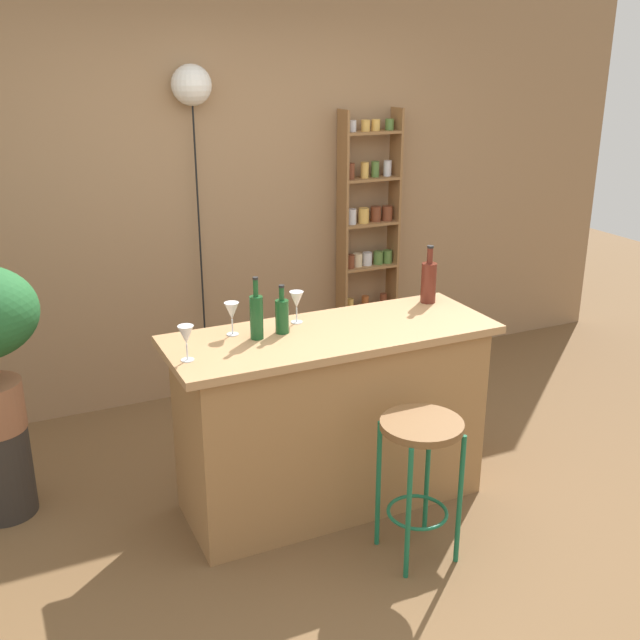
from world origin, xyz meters
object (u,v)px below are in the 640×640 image
Objects in this scene: spice_shelf at (368,240)px; bottle_soda_blue at (256,316)px; bar_stool at (420,455)px; wine_glass_right at (186,336)px; wine_glass_left at (232,312)px; pendant_globe_light at (192,88)px; bottle_sauce_amber at (429,281)px; wine_glass_center at (297,301)px; plant_stool at (2,471)px; bottle_wine_red at (282,315)px.

bottle_soda_blue is (-1.39, -1.44, 0.09)m from spice_shelf.
wine_glass_right is at bearing 150.43° from bar_stool.
pendant_globe_light is at bearing 79.72° from wine_glass_left.
bottle_soda_blue is 1.87× the size of wine_glass_left.
bottle_sauce_amber is 1.94× the size of wine_glass_center.
bottle_soda_blue is 0.13m from wine_glass_left.
bar_stool is 1.19m from wine_glass_right.
spice_shelf reaches higher than bottle_sauce_amber.
spice_shelf is 2.84m from plant_stool.
plant_stool is 1.35m from wine_glass_right.
wine_glass_right is (-1.76, -1.57, 0.09)m from spice_shelf.
plant_stool is at bearing 145.89° from bar_stool.
bottle_soda_blue is at bearing -96.19° from pendant_globe_light.
plant_stool is 1.98× the size of bottle_wine_red.
plant_stool is 1.57× the size of bottle_soda_blue.
bar_stool is 0.99m from wine_glass_center.
pendant_globe_light reaches higher than plant_stool.
wine_glass_left is at bearing -21.45° from plant_stool.
wine_glass_center is at bearing 21.51° from wine_glass_right.
bottle_sauce_amber is 1.94× the size of wine_glass_left.
bottle_wine_red is at bearing 120.93° from bar_stool.
bottle_sauce_amber is at bearing -104.49° from spice_shelf.
wine_glass_center is (0.26, 0.13, 0.00)m from bottle_soda_blue.
bar_stool is at bearing -29.57° from wine_glass_right.
wine_glass_left is (-0.09, 0.10, 0.00)m from bottle_soda_blue.
wine_glass_right is (-1.42, -0.25, -0.00)m from bottle_sauce_amber.
plant_stool is at bearing 158.55° from wine_glass_left.
wine_glass_left is (1.12, -0.44, 0.83)m from plant_stool.
pendant_globe_light is (-0.38, 2.13, 1.52)m from bar_stool.
bottle_sauce_amber is at bearing -10.35° from plant_stool.
wine_glass_left is 0.35m from wine_glass_center.
wine_glass_center is 1.00× the size of wine_glass_right.
pendant_globe_light is (1.37, 0.94, 1.80)m from plant_stool.
bottle_sauce_amber is at bearing 6.89° from bottle_soda_blue.
pendant_globe_light reaches higher than wine_glass_left.
bottle_soda_blue is at bearing -154.10° from wine_glass_center.
wine_glass_right is (-0.52, -0.15, 0.03)m from bottle_wine_red.
wine_glass_center is (-0.78, 0.00, -0.00)m from bottle_sauce_amber.
wine_glass_left is at bearing -137.69° from spice_shelf.
bar_stool is 1.08m from bottle_sauce_amber.
bottle_soda_blue reaches higher than wine_glass_center.
wine_glass_left is 0.07× the size of pendant_globe_light.
spice_shelf is at bearing 19.21° from plant_stool.
wine_glass_center is (1.47, -0.41, 0.83)m from plant_stool.
pendant_globe_light reaches higher than bottle_soda_blue.
spice_shelf reaches higher than wine_glass_right.
bottle_wine_red reaches higher than wine_glass_center.
wine_glass_right is (-0.92, 0.52, 0.55)m from bar_stool.
wine_glass_left is at bearing -100.28° from pendant_globe_light.
bar_stool is at bearing -112.11° from spice_shelf.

